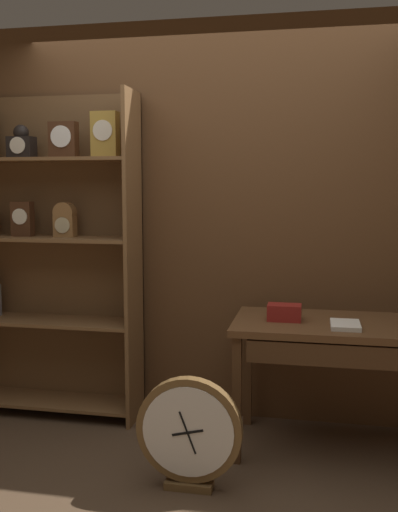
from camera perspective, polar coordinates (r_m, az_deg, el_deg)
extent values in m
plane|color=#4C3826|center=(3.04, -2.75, -23.69)|extent=(10.00, 10.00, 0.00)
cube|color=brown|center=(3.83, 1.64, 3.27)|extent=(4.80, 0.05, 2.60)
cube|color=brown|center=(3.74, -6.45, -0.40)|extent=(0.02, 0.34, 2.14)
cube|color=brown|center=(4.12, -13.91, 0.12)|extent=(1.25, 0.01, 2.14)
cube|color=brown|center=(4.21, -14.48, -13.57)|extent=(1.20, 0.32, 0.02)
cube|color=brown|center=(4.05, -14.72, -6.18)|extent=(1.20, 0.32, 0.02)
cube|color=brown|center=(3.96, -14.97, 1.68)|extent=(1.20, 0.32, 0.02)
cube|color=brown|center=(3.95, -15.21, 9.12)|extent=(1.20, 0.32, 0.02)
cube|color=black|center=(4.04, -17.04, 10.16)|extent=(0.17, 0.10, 0.14)
sphere|color=black|center=(4.05, -17.09, 11.54)|extent=(0.10, 0.10, 0.10)
cylinder|color=silver|center=(3.99, -17.44, 10.35)|extent=(0.11, 0.01, 0.11)
cube|color=#472816|center=(4.03, -16.95, 3.51)|extent=(0.14, 0.07, 0.23)
cylinder|color=silver|center=(3.99, -17.24, 3.73)|extent=(0.10, 0.01, 0.10)
cube|color=#472816|center=(3.87, -13.17, 11.06)|extent=(0.18, 0.08, 0.23)
cylinder|color=white|center=(3.84, -13.45, 11.37)|extent=(0.14, 0.01, 0.14)
cube|color=olive|center=(3.92, -13.03, 2.85)|extent=(0.14, 0.08, 0.14)
cylinder|color=olive|center=(3.91, -13.07, 4.18)|extent=(0.14, 0.08, 0.14)
cylinder|color=#C6B78C|center=(3.88, -13.30, 2.96)|extent=(0.10, 0.01, 0.10)
cube|color=#B28C38|center=(3.80, -9.20, 11.70)|extent=(0.17, 0.09, 0.29)
cylinder|color=silver|center=(3.75, -9.48, 12.10)|extent=(0.13, 0.01, 0.13)
cube|color=brown|center=(3.45, 15.39, -6.69)|extent=(1.42, 0.65, 0.04)
cube|color=#50321B|center=(3.32, 3.73, -13.96)|extent=(0.05, 0.05, 0.73)
cube|color=#50321B|center=(3.83, 4.84, -11.06)|extent=(0.05, 0.05, 0.73)
cube|color=#472C18|center=(3.18, 15.72, -9.55)|extent=(1.20, 0.03, 0.12)
cube|color=maroon|center=(3.41, 8.39, -5.52)|extent=(0.19, 0.12, 0.09)
cube|color=silver|center=(3.32, 14.19, -6.60)|extent=(0.16, 0.22, 0.02)
cube|color=brown|center=(3.20, -0.96, -21.52)|extent=(0.25, 0.11, 0.04)
cylinder|color=brown|center=(3.07, -0.97, -16.70)|extent=(0.55, 0.06, 0.55)
cylinder|color=silver|center=(3.04, -1.12, -16.96)|extent=(0.47, 0.01, 0.47)
cube|color=black|center=(3.04, -1.13, -16.99)|extent=(0.16, 0.01, 0.05)
cube|color=black|center=(3.04, -1.14, -16.99)|extent=(0.09, 0.01, 0.22)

